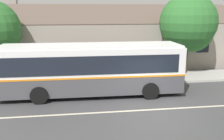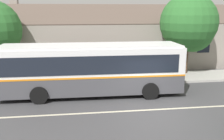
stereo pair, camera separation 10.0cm
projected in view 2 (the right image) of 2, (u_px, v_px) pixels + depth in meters
The scene contains 7 objects.
ground_plane at pixel (151, 110), 13.15m from camera, with size 300.00×300.00×0.00m, color #424244.
sidewalk_far at pixel (129, 78), 18.91m from camera, with size 60.00×3.00×0.15m, color #ADAAA3.
lane_divider_stripe at pixel (151, 110), 13.15m from camera, with size 60.00×0.16×0.01m, color beige.
community_building at pixel (92, 41), 25.04m from camera, with size 27.49×9.80×6.72m.
transit_bus at pixel (92, 68), 15.17m from camera, with size 11.00×2.88×3.12m.
street_tree_primary at pixel (190, 25), 19.33m from camera, with size 4.44×4.44×6.41m.
bus_stop_sign at pixel (177, 60), 18.00m from camera, with size 0.36×0.07×2.40m.
Camera 2 is at (-3.69, -11.91, 5.13)m, focal length 40.00 mm.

